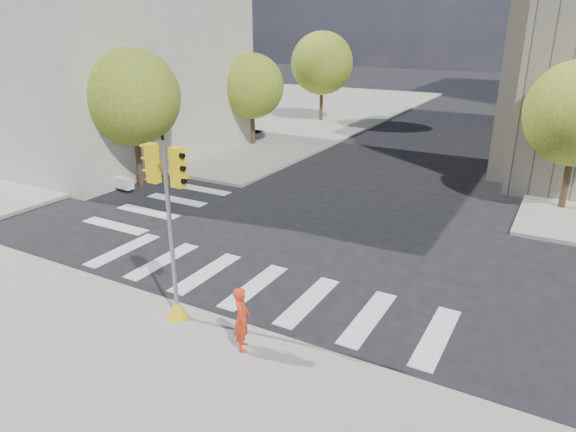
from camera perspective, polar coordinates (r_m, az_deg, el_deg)
name	(u,v)px	position (r m, az deg, el deg)	size (l,w,h in m)	color
ground	(290,262)	(16.94, 0.21, -5.13)	(160.00, 160.00, 0.00)	black
sidewalk_far_left	(237,109)	(48.51, -5.64, 11.77)	(28.00, 40.00, 0.15)	gray
classical_building	(61,41)	(34.77, -23.95, 17.37)	(19.00, 15.00, 12.70)	beige
tree_lw_near	(132,97)	(25.14, -16.91, 12.49)	(4.40, 4.40, 6.41)	#382616
tree_lw_mid	(252,86)	(32.90, -4.05, 14.20)	(4.00, 4.00, 5.77)	#382616
tree_lw_far	(322,63)	(41.53, 3.80, 16.58)	(4.80, 4.80, 6.95)	#382616
traffic_signal	(172,245)	(13.06, -12.79, -3.18)	(1.06, 0.56, 4.80)	yellow
photographer	(242,319)	(12.14, -5.15, -11.30)	(0.58, 0.38, 1.59)	red
planter_wall	(91,174)	(27.18, -21.00, 4.34)	(6.00, 0.40, 0.50)	silver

